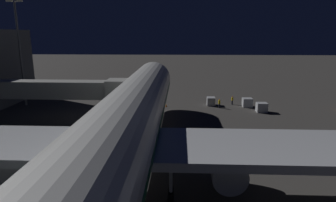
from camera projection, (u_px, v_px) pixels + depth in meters
name	position (u px, v px, depth m)	size (l,w,h in m)	color
ground_plane	(139.00, 151.00, 34.25)	(320.00, 320.00, 0.00)	#383533
airliner_at_gate	(118.00, 138.00, 22.72)	(55.23, 67.13, 20.05)	silver
jet_bridge	(72.00, 90.00, 41.84)	(20.05, 3.40, 7.26)	#9E9E99
apron_floodlight_mast	(19.00, 46.00, 53.88)	(2.90, 0.50, 19.98)	#59595E
baggage_container_near_belt	(211.00, 101.00, 56.11)	(1.53, 1.85, 1.59)	#B7BABF
baggage_container_mid_row	(262.00, 107.00, 51.24)	(1.84, 1.58, 1.68)	#B7BABF
baggage_container_far_row	(247.00, 102.00, 54.92)	(1.81, 1.64, 1.67)	#B7BABF
ground_crew_near_nose_gear	(232.00, 100.00, 56.63)	(0.40, 0.40, 1.71)	black
ground_crew_marshaller_fwd	(219.00, 103.00, 54.00)	(0.40, 0.40, 1.74)	black
traffic_cone_nose_port	(166.00, 105.00, 55.04)	(0.36, 0.36, 0.55)	orange
traffic_cone_nose_starboard	(143.00, 105.00, 55.23)	(0.36, 0.36, 0.55)	orange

